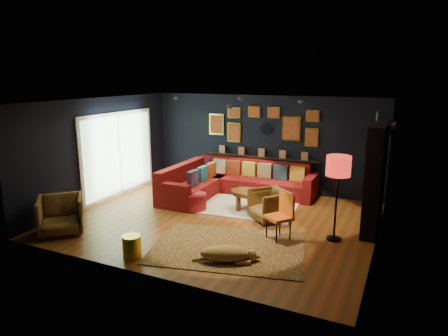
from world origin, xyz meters
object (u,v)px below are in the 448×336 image
at_px(pouf, 195,201).
at_px(orange_chair, 282,213).
at_px(sectional, 228,183).
at_px(dog, 225,251).
at_px(armchair_left, 61,213).
at_px(armchair_right, 269,204).
at_px(gold_stool, 132,247).
at_px(coffee_table, 248,195).
at_px(floor_lamp, 338,170).

distance_m(pouf, orange_chair, 2.51).
distance_m(sectional, dog, 3.95).
distance_m(armchair_left, orange_chair, 4.42).
bearing_deg(orange_chair, pouf, -162.13).
xyz_separation_m(armchair_right, orange_chair, (0.56, -0.89, 0.16)).
xyz_separation_m(orange_chair, dog, (-0.58, -1.36, -0.34)).
height_order(gold_stool, orange_chair, orange_chair).
xyz_separation_m(coffee_table, pouf, (-1.16, -0.49, -0.18)).
xyz_separation_m(pouf, floor_lamp, (3.31, -0.38, 1.19)).
bearing_deg(orange_chair, sectional, 169.81).
distance_m(coffee_table, orange_chair, 1.74).
distance_m(armchair_right, dog, 2.26).
height_order(pouf, floor_lamp, floor_lamp).
height_order(sectional, armchair_left, sectional).
bearing_deg(dog, sectional, 91.74).
bearing_deg(gold_stool, orange_chair, 42.07).
height_order(armchair_left, dog, armchair_left).
bearing_deg(coffee_table, armchair_right, -29.23).
relative_size(armchair_left, gold_stool, 2.08).
bearing_deg(gold_stool, armchair_left, 171.42).
distance_m(gold_stool, orange_chair, 2.88).
bearing_deg(gold_stool, floor_lamp, 36.92).
height_order(sectional, coffee_table, sectional).
xyz_separation_m(coffee_table, dog, (0.63, -2.61, -0.19)).
relative_size(armchair_right, floor_lamp, 0.45).
bearing_deg(floor_lamp, dog, -130.98).
xyz_separation_m(coffee_table, orange_chair, (1.21, -1.25, 0.14)).
distance_m(pouf, gold_stool, 2.69).
bearing_deg(floor_lamp, coffee_table, 158.09).
bearing_deg(coffee_table, pouf, -157.28).
distance_m(orange_chair, floor_lamp, 1.34).
height_order(sectional, armchair_right, sectional).
bearing_deg(armchair_right, floor_lamp, 22.70).
xyz_separation_m(sectional, floor_lamp, (3.11, -1.86, 1.08)).
bearing_deg(armchair_right, orange_chair, -16.66).
xyz_separation_m(armchair_left, dog, (3.53, 0.25, -0.22)).
relative_size(pouf, armchair_right, 0.75).
relative_size(armchair_right, orange_chair, 0.83).
distance_m(sectional, armchair_right, 2.11).
xyz_separation_m(armchair_left, armchair_right, (3.55, 2.50, -0.04)).
distance_m(floor_lamp, dog, 2.61).
height_order(coffee_table, floor_lamp, floor_lamp).
bearing_deg(sectional, floor_lamp, -30.83).
bearing_deg(sectional, pouf, -97.50).
relative_size(gold_stool, floor_lamp, 0.24).
bearing_deg(armchair_left, orange_chair, -22.61).
xyz_separation_m(armchair_left, floor_lamp, (5.05, 2.00, 0.98)).
bearing_deg(dog, floor_lamp, 26.93).
height_order(floor_lamp, dog, floor_lamp).
xyz_separation_m(pouf, armchair_left, (-1.74, -2.38, 0.21)).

